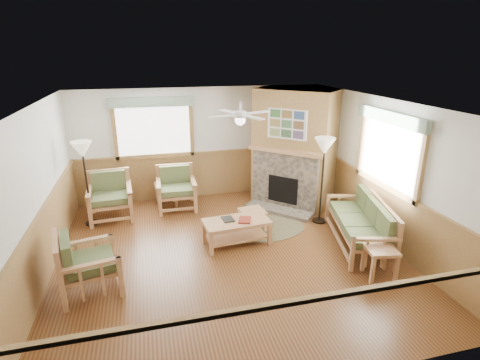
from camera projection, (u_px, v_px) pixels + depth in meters
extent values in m
cube|color=brown|center=(228.00, 254.00, 6.84)|extent=(6.00, 6.00, 0.01)
cube|color=white|center=(226.00, 104.00, 5.94)|extent=(6.00, 6.00, 0.01)
cube|color=silver|center=(201.00, 144.00, 9.14)|extent=(6.00, 0.02, 2.70)
cube|color=silver|center=(294.00, 285.00, 3.65)|extent=(6.00, 0.02, 2.70)
cube|color=silver|center=(35.00, 200.00, 5.69)|extent=(0.02, 6.00, 2.70)
cube|color=silver|center=(382.00, 171.00, 7.09)|extent=(0.02, 6.00, 2.70)
cylinder|color=brown|center=(262.00, 228.00, 7.79)|extent=(2.09, 2.09, 0.01)
cube|color=maroon|center=(245.00, 219.00, 7.00)|extent=(0.31, 0.36, 0.03)
cube|color=black|center=(228.00, 219.00, 7.04)|extent=(0.22, 0.29, 0.02)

